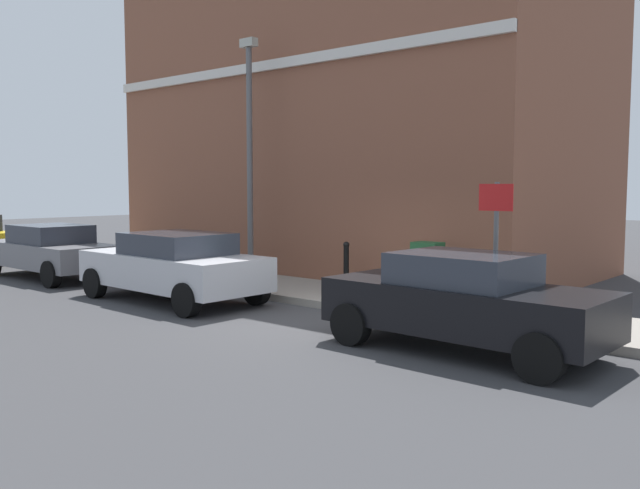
{
  "coord_description": "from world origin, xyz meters",
  "views": [
    {
      "loc": [
        -8.85,
        -7.58,
        2.4
      ],
      "look_at": [
        1.44,
        1.3,
        1.2
      ],
      "focal_mm": 37.86,
      "sensor_mm": 36.0,
      "label": 1
    }
  ],
  "objects_px": {
    "lamppost": "(250,147)",
    "car_silver": "(174,265)",
    "bollard_near_cabinet": "(346,264)",
    "car_black": "(464,301)",
    "street_sign": "(496,230)",
    "utility_cabinet": "(427,274)",
    "car_grey": "(50,250)"
  },
  "relations": [
    {
      "from": "utility_cabinet",
      "to": "car_black",
      "type": "bearing_deg",
      "value": -139.42
    },
    {
      "from": "bollard_near_cabinet",
      "to": "lamppost",
      "type": "xyz_separation_m",
      "value": [
        -0.01,
        2.97,
        2.6
      ]
    },
    {
      "from": "car_black",
      "to": "car_silver",
      "type": "distance_m",
      "value": 6.62
    },
    {
      "from": "car_black",
      "to": "bollard_near_cabinet",
      "type": "height_order",
      "value": "car_black"
    },
    {
      "from": "car_grey",
      "to": "utility_cabinet",
      "type": "xyz_separation_m",
      "value": [
        2.67,
        -9.64,
        -0.04
      ]
    },
    {
      "from": "street_sign",
      "to": "lamppost",
      "type": "bearing_deg",
      "value": 81.24
    },
    {
      "from": "utility_cabinet",
      "to": "bollard_near_cabinet",
      "type": "xyz_separation_m",
      "value": [
        0.1,
        2.09,
        0.02
      ]
    },
    {
      "from": "car_black",
      "to": "bollard_near_cabinet",
      "type": "relative_size",
      "value": 3.94
    },
    {
      "from": "bollard_near_cabinet",
      "to": "lamppost",
      "type": "bearing_deg",
      "value": 90.28
    },
    {
      "from": "utility_cabinet",
      "to": "bollard_near_cabinet",
      "type": "height_order",
      "value": "utility_cabinet"
    },
    {
      "from": "car_grey",
      "to": "car_silver",
      "type": "bearing_deg",
      "value": 179.76
    },
    {
      "from": "lamppost",
      "to": "car_grey",
      "type": "bearing_deg",
      "value": 121.04
    },
    {
      "from": "car_silver",
      "to": "car_grey",
      "type": "bearing_deg",
      "value": 0.55
    },
    {
      "from": "car_silver",
      "to": "utility_cabinet",
      "type": "distance_m",
      "value": 5.16
    },
    {
      "from": "car_silver",
      "to": "car_grey",
      "type": "relative_size",
      "value": 1.01
    },
    {
      "from": "street_sign",
      "to": "lamppost",
      "type": "relative_size",
      "value": 0.4
    },
    {
      "from": "utility_cabinet",
      "to": "lamppost",
      "type": "distance_m",
      "value": 5.71
    },
    {
      "from": "car_black",
      "to": "lamppost",
      "type": "xyz_separation_m",
      "value": [
        2.69,
        7.29,
        2.56
      ]
    },
    {
      "from": "car_grey",
      "to": "lamppost",
      "type": "height_order",
      "value": "lamppost"
    },
    {
      "from": "car_silver",
      "to": "bollard_near_cabinet",
      "type": "bearing_deg",
      "value": -127.94
    },
    {
      "from": "car_silver",
      "to": "bollard_near_cabinet",
      "type": "height_order",
      "value": "car_silver"
    },
    {
      "from": "utility_cabinet",
      "to": "bollard_near_cabinet",
      "type": "bearing_deg",
      "value": 87.26
    },
    {
      "from": "street_sign",
      "to": "lamppost",
      "type": "height_order",
      "value": "lamppost"
    },
    {
      "from": "car_black",
      "to": "car_grey",
      "type": "distance_m",
      "value": 11.87
    },
    {
      "from": "utility_cabinet",
      "to": "bollard_near_cabinet",
      "type": "distance_m",
      "value": 2.09
    },
    {
      "from": "car_grey",
      "to": "bollard_near_cabinet",
      "type": "height_order",
      "value": "car_grey"
    },
    {
      "from": "car_black",
      "to": "utility_cabinet",
      "type": "relative_size",
      "value": 3.56
    },
    {
      "from": "lamppost",
      "to": "car_silver",
      "type": "bearing_deg",
      "value": -166.4
    },
    {
      "from": "car_grey",
      "to": "lamppost",
      "type": "xyz_separation_m",
      "value": [
        2.75,
        -4.57,
        2.58
      ]
    },
    {
      "from": "utility_cabinet",
      "to": "street_sign",
      "type": "xyz_separation_m",
      "value": [
        -0.99,
        -1.9,
        0.98
      ]
    },
    {
      "from": "car_grey",
      "to": "bollard_near_cabinet",
      "type": "relative_size",
      "value": 4.12
    },
    {
      "from": "bollard_near_cabinet",
      "to": "street_sign",
      "type": "xyz_separation_m",
      "value": [
        -1.09,
        -3.99,
        0.96
      ]
    }
  ]
}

